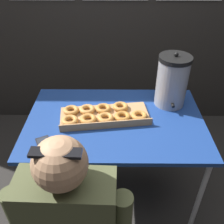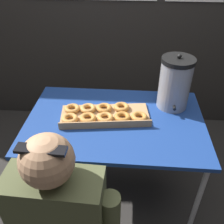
{
  "view_description": "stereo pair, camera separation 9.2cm",
  "coord_description": "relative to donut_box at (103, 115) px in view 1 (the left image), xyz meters",
  "views": [
    {
      "loc": [
        -0.01,
        -1.29,
        1.76
      ],
      "look_at": [
        -0.02,
        0.0,
        0.82
      ],
      "focal_mm": 40.0,
      "sensor_mm": 36.0,
      "label": 1
    },
    {
      "loc": [
        0.08,
        -1.29,
        1.76
      ],
      "look_at": [
        -0.02,
        0.0,
        0.82
      ],
      "focal_mm": 40.0,
      "sensor_mm": 36.0,
      "label": 2
    }
  ],
  "objects": [
    {
      "name": "donut_box",
      "position": [
        0.0,
        0.0,
        0.0
      ],
      "size": [
        0.61,
        0.32,
        0.05
      ],
      "rotation": [
        0.0,
        0.0,
        0.13
      ],
      "color": "tan",
      "rests_on": "folding_table"
    },
    {
      "name": "folding_table",
      "position": [
        0.08,
        -0.02,
        -0.08
      ],
      "size": [
        1.16,
        0.76,
        0.76
      ],
      "color": "navy",
      "rests_on": "ground"
    },
    {
      "name": "ground_plane",
      "position": [
        0.08,
        -0.02,
        -0.78
      ],
      "size": [
        12.0,
        12.0,
        0.0
      ],
      "primitive_type": "plane",
      "color": "#2D2B28"
    },
    {
      "name": "coffee_urn",
      "position": [
        0.47,
        0.18,
        0.16
      ],
      "size": [
        0.22,
        0.24,
        0.38
      ],
      "color": "#939399",
      "rests_on": "folding_table"
    },
    {
      "name": "cell_phone",
      "position": [
        -0.32,
        -0.27,
        -0.02
      ],
      "size": [
        0.14,
        0.17,
        0.01
      ],
      "rotation": [
        0.0,
        0.0,
        0.48
      ],
      "color": "black",
      "rests_on": "folding_table"
    }
  ]
}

